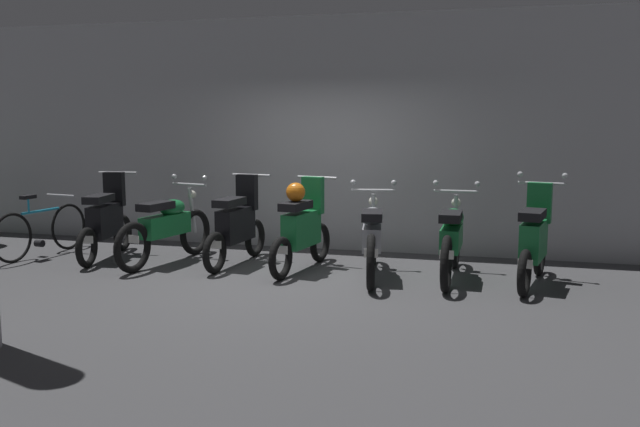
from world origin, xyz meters
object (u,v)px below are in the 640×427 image
at_px(motorbike_slot_6, 534,240).
at_px(bicycle, 41,230).
at_px(motorbike_slot_3, 302,227).
at_px(motorbike_slot_0, 106,221).
at_px(motorbike_slot_1, 167,227).
at_px(motorbike_slot_2, 237,225).
at_px(motorbike_slot_5, 452,239).
at_px(motorbike_slot_4, 372,237).

xyz_separation_m(motorbike_slot_6, bicycle, (-6.63, -0.05, -0.17)).
relative_size(motorbike_slot_3, bicycle, 0.97).
relative_size(motorbike_slot_0, motorbike_slot_1, 0.87).
distance_m(motorbike_slot_0, motorbike_slot_2, 1.89).
bearing_deg(motorbike_slot_5, motorbike_slot_1, -179.13).
relative_size(motorbike_slot_4, motorbike_slot_6, 1.16).
bearing_deg(motorbike_slot_4, motorbike_slot_5, 8.94).
bearing_deg(motorbike_slot_3, motorbike_slot_2, 172.36).
bearing_deg(motorbike_slot_1, motorbike_slot_2, 10.50).
height_order(motorbike_slot_5, bicycle, motorbike_slot_5).
relative_size(motorbike_slot_2, bicycle, 0.98).
bearing_deg(motorbike_slot_5, motorbike_slot_4, -171.06).
relative_size(motorbike_slot_5, bicycle, 1.13).
bearing_deg(motorbike_slot_6, motorbike_slot_5, 176.89).
bearing_deg(motorbike_slot_3, bicycle, -178.67).
height_order(motorbike_slot_2, motorbike_slot_5, motorbike_slot_2).
xyz_separation_m(motorbike_slot_3, motorbike_slot_5, (1.88, 0.01, -0.07)).
height_order(motorbike_slot_0, motorbike_slot_4, motorbike_slot_0).
height_order(motorbike_slot_4, bicycle, motorbike_slot_4).
distance_m(motorbike_slot_0, motorbike_slot_1, 0.95).
distance_m(motorbike_slot_0, motorbike_slot_6, 5.66).
bearing_deg(motorbike_slot_0, motorbike_slot_3, -0.20).
distance_m(motorbike_slot_2, motorbike_slot_6, 3.77).
bearing_deg(motorbike_slot_4, motorbike_slot_1, 178.13).
bearing_deg(motorbike_slot_6, motorbike_slot_3, 179.14).
xyz_separation_m(motorbike_slot_5, motorbike_slot_6, (0.95, -0.05, 0.04)).
xyz_separation_m(motorbike_slot_1, motorbike_slot_6, (4.70, 0.01, 0.04)).
bearing_deg(motorbike_slot_2, motorbike_slot_3, -7.64).
bearing_deg(motorbike_slot_1, bicycle, -178.79).
height_order(motorbike_slot_4, motorbike_slot_6, motorbike_slot_6).
xyz_separation_m(motorbike_slot_0, motorbike_slot_1, (0.95, -0.06, -0.03)).
xyz_separation_m(motorbike_slot_2, motorbike_slot_4, (1.87, -0.27, -0.03)).
xyz_separation_m(motorbike_slot_0, bicycle, (-0.98, -0.10, -0.16)).
distance_m(motorbike_slot_4, motorbike_slot_5, 0.96).
height_order(motorbike_slot_3, motorbike_slot_4, motorbike_slot_3).
relative_size(motorbike_slot_5, motorbike_slot_6, 1.17).
bearing_deg(motorbike_slot_2, motorbike_slot_1, -169.50).
relative_size(motorbike_slot_0, motorbike_slot_4, 0.87).
bearing_deg(motorbike_slot_4, motorbike_slot_2, 171.93).
bearing_deg(motorbike_slot_3, motorbike_slot_4, -8.51).
height_order(motorbike_slot_0, bicycle, motorbike_slot_0).
bearing_deg(bicycle, motorbike_slot_0, 5.76).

